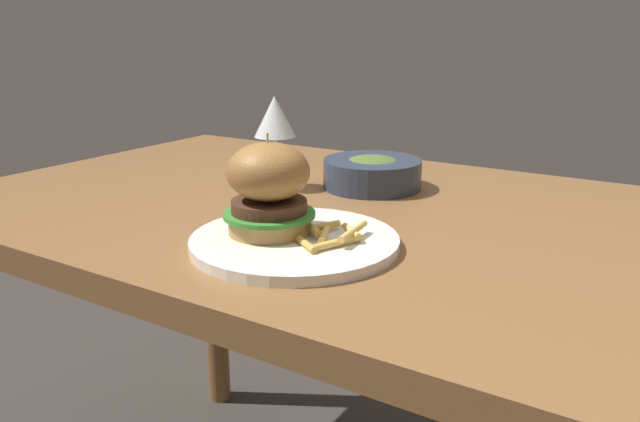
% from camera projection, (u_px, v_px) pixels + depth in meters
% --- Properties ---
extents(dining_table, '(1.46, 0.79, 0.74)m').
position_uv_depth(dining_table, '(386.00, 266.00, 0.98)').
color(dining_table, brown).
rests_on(dining_table, ground).
extents(main_plate, '(0.27, 0.27, 0.01)m').
position_uv_depth(main_plate, '(295.00, 242.00, 0.81)').
color(main_plate, white).
rests_on(main_plate, dining_table).
extents(burger_sandwich, '(0.12, 0.12, 0.13)m').
position_uv_depth(burger_sandwich, '(269.00, 188.00, 0.81)').
color(burger_sandwich, '#B78447').
rests_on(burger_sandwich, main_plate).
extents(fries_pile, '(0.11, 0.11, 0.02)m').
position_uv_depth(fries_pile, '(329.00, 233.00, 0.79)').
color(fries_pile, gold).
rests_on(fries_pile, main_plate).
extents(wine_glass, '(0.07, 0.07, 0.16)m').
position_uv_depth(wine_glass, '(275.00, 121.00, 1.07)').
color(wine_glass, silver).
rests_on(wine_glass, dining_table).
extents(soup_bowl, '(0.17, 0.17, 0.06)m').
position_uv_depth(soup_bowl, '(372.00, 172.00, 1.10)').
color(soup_bowl, '#2D384C').
rests_on(soup_bowl, dining_table).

